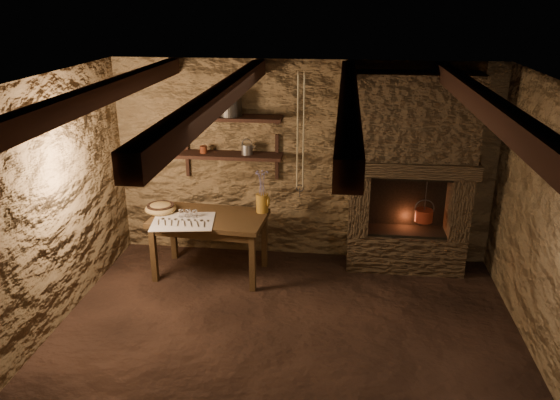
# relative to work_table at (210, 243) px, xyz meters

# --- Properties ---
(floor) EXTENTS (4.50, 4.50, 0.00)m
(floor) POSITION_rel_work_table_xyz_m (1.00, -1.33, -0.39)
(floor) COLOR black
(floor) RESTS_ON ground
(back_wall) EXTENTS (4.50, 0.04, 2.40)m
(back_wall) POSITION_rel_work_table_xyz_m (1.00, 0.67, 0.81)
(back_wall) COLOR brown
(back_wall) RESTS_ON floor
(front_wall) EXTENTS (4.50, 0.04, 2.40)m
(front_wall) POSITION_rel_work_table_xyz_m (1.00, -3.33, 0.81)
(front_wall) COLOR brown
(front_wall) RESTS_ON floor
(left_wall) EXTENTS (0.04, 4.00, 2.40)m
(left_wall) POSITION_rel_work_table_xyz_m (-1.25, -1.33, 0.81)
(left_wall) COLOR brown
(left_wall) RESTS_ON floor
(right_wall) EXTENTS (0.04, 4.00, 2.40)m
(right_wall) POSITION_rel_work_table_xyz_m (3.25, -1.33, 0.81)
(right_wall) COLOR brown
(right_wall) RESTS_ON floor
(ceiling) EXTENTS (4.50, 4.00, 0.04)m
(ceiling) POSITION_rel_work_table_xyz_m (1.00, -1.33, 2.01)
(ceiling) COLOR black
(ceiling) RESTS_ON back_wall
(beam_far_left) EXTENTS (0.14, 3.95, 0.16)m
(beam_far_left) POSITION_rel_work_table_xyz_m (-0.50, -1.33, 1.92)
(beam_far_left) COLOR black
(beam_far_left) RESTS_ON ceiling
(beam_mid_left) EXTENTS (0.14, 3.95, 0.16)m
(beam_mid_left) POSITION_rel_work_table_xyz_m (0.50, -1.33, 1.92)
(beam_mid_left) COLOR black
(beam_mid_left) RESTS_ON ceiling
(beam_mid_right) EXTENTS (0.14, 3.95, 0.16)m
(beam_mid_right) POSITION_rel_work_table_xyz_m (1.50, -1.33, 1.92)
(beam_mid_right) COLOR black
(beam_mid_right) RESTS_ON ceiling
(beam_far_right) EXTENTS (0.14, 3.95, 0.16)m
(beam_far_right) POSITION_rel_work_table_xyz_m (2.50, -1.33, 1.92)
(beam_far_right) COLOR black
(beam_far_right) RESTS_ON ceiling
(shelf_lower) EXTENTS (1.25, 0.30, 0.04)m
(shelf_lower) POSITION_rel_work_table_xyz_m (0.15, 0.51, 0.91)
(shelf_lower) COLOR black
(shelf_lower) RESTS_ON back_wall
(shelf_upper) EXTENTS (1.25, 0.30, 0.04)m
(shelf_upper) POSITION_rel_work_table_xyz_m (0.15, 0.51, 1.36)
(shelf_upper) COLOR black
(shelf_upper) RESTS_ON back_wall
(hearth) EXTENTS (1.43, 0.51, 2.30)m
(hearth) POSITION_rel_work_table_xyz_m (2.25, 0.44, 0.84)
(hearth) COLOR #3D2E1E
(hearth) RESTS_ON floor
(work_table) EXTENTS (1.32, 0.82, 0.73)m
(work_table) POSITION_rel_work_table_xyz_m (0.00, 0.00, 0.00)
(work_table) COLOR #312111
(work_table) RESTS_ON floor
(linen_cloth) EXTENTS (0.74, 0.63, 0.01)m
(linen_cloth) POSITION_rel_work_table_xyz_m (-0.24, -0.20, 0.34)
(linen_cloth) COLOR beige
(linen_cloth) RESTS_ON work_table
(pewter_cutlery_row) EXTENTS (0.59, 0.30, 0.01)m
(pewter_cutlery_row) POSITION_rel_work_table_xyz_m (-0.24, -0.23, 0.35)
(pewter_cutlery_row) COLOR gray
(pewter_cutlery_row) RESTS_ON linen_cloth
(drinking_glasses) EXTENTS (0.22, 0.06, 0.09)m
(drinking_glasses) POSITION_rel_work_table_xyz_m (-0.22, -0.08, 0.39)
(drinking_glasses) COLOR white
(drinking_glasses) RESTS_ON linen_cloth
(stoneware_jug) EXTENTS (0.16, 0.16, 0.50)m
(stoneware_jug) POSITION_rel_work_table_xyz_m (0.58, 0.20, 0.55)
(stoneware_jug) COLOR #9B6A1E
(stoneware_jug) RESTS_ON work_table
(wooden_bowl) EXTENTS (0.47, 0.47, 0.13)m
(wooden_bowl) POSITION_rel_work_table_xyz_m (-0.58, 0.05, 0.38)
(wooden_bowl) COLOR olive
(wooden_bowl) RESTS_ON work_table
(iron_stockpot) EXTENTS (0.31, 0.31, 0.20)m
(iron_stockpot) POSITION_rel_work_table_xyz_m (0.18, 0.51, 1.48)
(iron_stockpot) COLOR #292724
(iron_stockpot) RESTS_ON shelf_upper
(tin_pan) EXTENTS (0.24, 0.12, 0.23)m
(tin_pan) POSITION_rel_work_table_xyz_m (-0.08, 0.61, 1.50)
(tin_pan) COLOR #9C9C97
(tin_pan) RESTS_ON shelf_upper
(small_kettle) EXTENTS (0.21, 0.18, 0.19)m
(small_kettle) POSITION_rel_work_table_xyz_m (0.36, 0.51, 0.99)
(small_kettle) COLOR #9C9C97
(small_kettle) RESTS_ON shelf_lower
(rusty_tin) EXTENTS (0.10, 0.10, 0.08)m
(rusty_tin) POSITION_rel_work_table_xyz_m (-0.16, 0.51, 0.97)
(rusty_tin) COLOR #522010
(rusty_tin) RESTS_ON shelf_lower
(red_pot) EXTENTS (0.23, 0.21, 0.54)m
(red_pot) POSITION_rel_work_table_xyz_m (2.43, 0.39, 0.31)
(red_pot) COLOR maroon
(red_pot) RESTS_ON hearth
(hanging_ropes) EXTENTS (0.08, 0.08, 1.20)m
(hanging_ropes) POSITION_rel_work_table_xyz_m (1.05, -0.28, 1.41)
(hanging_ropes) COLOR tan
(hanging_ropes) RESTS_ON ceiling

